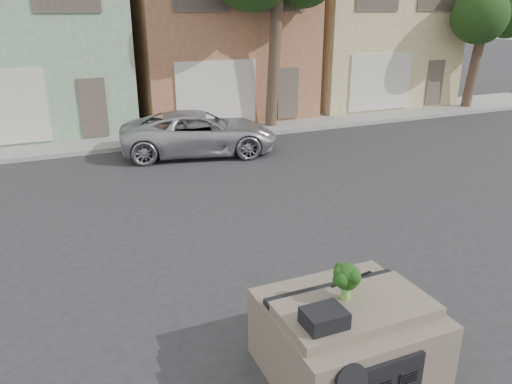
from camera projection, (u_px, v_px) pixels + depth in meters
ground_plane at (255, 269)px, 9.17m from camera, size 120.00×120.00×0.00m
sidewalk at (141, 136)px, 18.16m from camera, size 40.00×3.00×0.15m
townhouse_mint at (20, 27)px, 19.00m from camera, size 7.20×8.20×7.55m
townhouse_tan at (208, 24)px, 21.79m from camera, size 7.20×8.20×7.55m
townhouse_beige at (352, 22)px, 24.59m from camera, size 7.20×8.20×7.55m
silver_pickup at (200, 153)px, 16.33m from camera, size 5.37×3.35×1.39m
tree_near at (274, 14)px, 17.96m from camera, size 4.40×4.00×8.50m
tree_far at (477, 43)px, 22.12m from camera, size 3.20×3.00×6.00m
car_dashboard at (347, 336)px, 6.39m from camera, size 2.00×1.80×1.12m
instrument_hump at (324, 318)px, 5.64m from camera, size 0.48×0.38×0.20m
wiper_arm at (352, 279)px, 6.62m from camera, size 0.69×0.15×0.02m
broccoli at (347, 281)px, 6.11m from camera, size 0.48×0.48×0.49m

